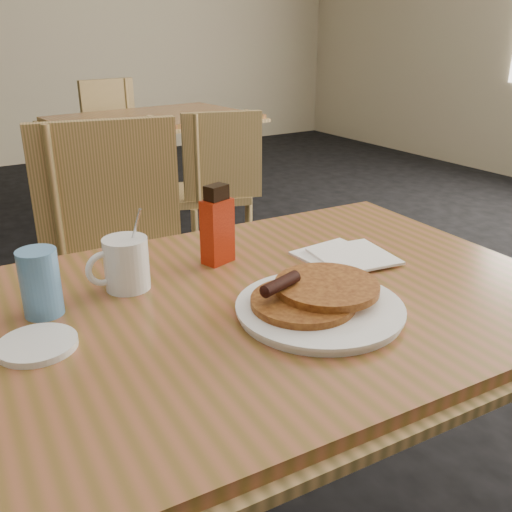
{
  "coord_description": "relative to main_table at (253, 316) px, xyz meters",
  "views": [
    {
      "loc": [
        -0.58,
        -0.85,
        1.26
      ],
      "look_at": [
        -0.02,
        0.03,
        0.83
      ],
      "focal_mm": 40.0,
      "sensor_mm": 36.0,
      "label": 1
    }
  ],
  "objects": [
    {
      "name": "main_table",
      "position": [
        0.0,
        0.0,
        0.0
      ],
      "size": [
        1.35,
        0.95,
        0.75
      ],
      "rotation": [
        0.0,
        0.0,
        -0.06
      ],
      "color": "#985635",
      "rests_on": "floor"
    },
    {
      "name": "neighbor_table",
      "position": [
        0.8,
        2.42,
        -0.0
      ],
      "size": [
        1.25,
        0.91,
        0.75
      ],
      "rotation": [
        0.0,
        0.0,
        0.09
      ],
      "color": "#985635",
      "rests_on": "floor"
    },
    {
      "name": "chair_main_far",
      "position": [
        -0.01,
        0.75,
        -0.12
      ],
      "size": [
        0.54,
        0.54,
        0.99
      ],
      "rotation": [
        0.0,
        0.0,
        -0.22
      ],
      "color": "tan",
      "rests_on": "floor"
    },
    {
      "name": "chair_neighbor_far",
      "position": [
        0.81,
        3.18,
        -0.17
      ],
      "size": [
        0.45,
        0.45,
        0.9
      ],
      "rotation": [
        0.0,
        0.0,
        0.12
      ],
      "color": "tan",
      "rests_on": "floor"
    },
    {
      "name": "chair_neighbor_near",
      "position": [
        0.81,
        1.67,
        -0.19
      ],
      "size": [
        0.49,
        0.5,
        0.87
      ],
      "rotation": [
        0.0,
        0.0,
        -0.31
      ],
      "color": "tan",
      "rests_on": "floor"
    },
    {
      "name": "pancake_plate",
      "position": [
        0.07,
        -0.12,
        0.06
      ],
      "size": [
        0.32,
        0.32,
        0.07
      ],
      "rotation": [
        0.0,
        0.0,
        -0.14
      ],
      "color": "white",
      "rests_on": "main_table"
    },
    {
      "name": "coffee_mug",
      "position": [
        -0.2,
        0.18,
        0.1
      ],
      "size": [
        0.13,
        0.09,
        0.17
      ],
      "rotation": [
        0.0,
        0.0,
        0.35
      ],
      "color": "white",
      "rests_on": "main_table"
    },
    {
      "name": "syrup_bottle",
      "position": [
        0.03,
        0.2,
        0.12
      ],
      "size": [
        0.08,
        0.06,
        0.18
      ],
      "rotation": [
        0.0,
        0.0,
        0.29
      ],
      "color": "maroon",
      "rests_on": "main_table"
    },
    {
      "name": "napkin_stack",
      "position": [
        0.29,
        0.06,
        0.05
      ],
      "size": [
        0.2,
        0.21,
        0.01
      ],
      "rotation": [
        0.0,
        0.0,
        0.06
      ],
      "color": "white",
      "rests_on": "main_table"
    },
    {
      "name": "blue_tumbler",
      "position": [
        -0.37,
        0.15,
        0.1
      ],
      "size": [
        0.09,
        0.09,
        0.13
      ],
      "primitive_type": "cylinder",
      "rotation": [
        0.0,
        0.0,
        0.26
      ],
      "color": "#5792CE",
      "rests_on": "main_table"
    },
    {
      "name": "side_saucer",
      "position": [
        -0.41,
        0.03,
        0.05
      ],
      "size": [
        0.17,
        0.17,
        0.01
      ],
      "primitive_type": "cylinder",
      "rotation": [
        0.0,
        0.0,
        -0.38
      ],
      "color": "white",
      "rests_on": "main_table"
    }
  ]
}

